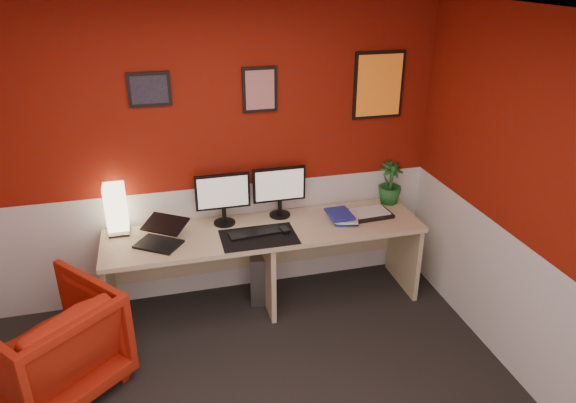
% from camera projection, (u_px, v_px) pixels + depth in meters
% --- Properties ---
extents(ceiling, '(4.00, 3.50, 0.01)m').
position_uv_depth(ceiling, '(222.00, 22.00, 2.27)').
color(ceiling, white).
rests_on(ceiling, ground).
extents(wall_back, '(4.00, 0.01, 2.50)m').
position_uv_depth(wall_back, '(200.00, 160.00, 4.34)').
color(wall_back, maroon).
rests_on(wall_back, ground).
extents(wall_right, '(0.01, 3.50, 2.50)m').
position_uv_depth(wall_right, '(559.00, 228.00, 3.25)').
color(wall_right, maroon).
rests_on(wall_right, ground).
extents(wainscot_back, '(4.00, 0.01, 1.00)m').
position_uv_depth(wainscot_back, '(206.00, 241.00, 4.64)').
color(wainscot_back, silver).
rests_on(wainscot_back, ground).
extents(wainscot_right, '(0.01, 3.50, 1.00)m').
position_uv_depth(wainscot_right, '(534.00, 327.00, 3.56)').
color(wainscot_right, silver).
rests_on(wainscot_right, ground).
extents(desk, '(2.60, 0.65, 0.73)m').
position_uv_depth(desk, '(266.00, 267.00, 4.50)').
color(desk, '#CBB982').
rests_on(desk, ground).
extents(shoji_lamp, '(0.16, 0.16, 0.40)m').
position_uv_depth(shoji_lamp, '(116.00, 211.00, 4.20)').
color(shoji_lamp, '#FFE5B2').
rests_on(shoji_lamp, desk).
extents(laptop, '(0.40, 0.38, 0.22)m').
position_uv_depth(laptop, '(157.00, 233.00, 4.06)').
color(laptop, black).
rests_on(laptop, desk).
extents(monitor_left, '(0.45, 0.06, 0.58)m').
position_uv_depth(monitor_left, '(223.00, 192.00, 4.32)').
color(monitor_left, black).
rests_on(monitor_left, desk).
extents(monitor_right, '(0.45, 0.06, 0.58)m').
position_uv_depth(monitor_right, '(280.00, 184.00, 4.46)').
color(monitor_right, black).
rests_on(monitor_right, desk).
extents(desk_mat, '(0.60, 0.38, 0.01)m').
position_uv_depth(desk_mat, '(259.00, 237.00, 4.22)').
color(desk_mat, black).
rests_on(desk_mat, desk).
extents(keyboard, '(0.43, 0.18, 0.02)m').
position_uv_depth(keyboard, '(255.00, 233.00, 4.26)').
color(keyboard, black).
rests_on(keyboard, desk_mat).
extents(mouse, '(0.08, 0.11, 0.03)m').
position_uv_depth(mouse, '(284.00, 230.00, 4.29)').
color(mouse, black).
rests_on(mouse, desk_mat).
extents(book_bottom, '(0.24, 0.29, 0.02)m').
position_uv_depth(book_bottom, '(333.00, 219.00, 4.49)').
color(book_bottom, '#212D99').
rests_on(book_bottom, desk).
extents(book_middle, '(0.28, 0.32, 0.02)m').
position_uv_depth(book_middle, '(334.00, 216.00, 4.48)').
color(book_middle, silver).
rests_on(book_middle, book_bottom).
extents(book_top, '(0.20, 0.26, 0.02)m').
position_uv_depth(book_top, '(329.00, 216.00, 4.44)').
color(book_top, '#212D99').
rests_on(book_top, book_middle).
extents(zen_tray, '(0.36, 0.27, 0.03)m').
position_uv_depth(zen_tray, '(370.00, 214.00, 4.58)').
color(zen_tray, black).
rests_on(zen_tray, desk).
extents(potted_plant, '(0.25, 0.25, 0.38)m').
position_uv_depth(potted_plant, '(390.00, 183.00, 4.75)').
color(potted_plant, '#19591E').
rests_on(potted_plant, desk).
extents(pc_tower, '(0.29, 0.48, 0.45)m').
position_uv_depth(pc_tower, '(262.00, 270.00, 4.72)').
color(pc_tower, '#99999E').
rests_on(pc_tower, ground).
extents(armchair, '(1.14, 1.14, 0.75)m').
position_uv_depth(armchair, '(49.00, 344.00, 3.59)').
color(armchair, '#A8200D').
rests_on(armchair, ground).
extents(art_left, '(0.32, 0.02, 0.26)m').
position_uv_depth(art_left, '(149.00, 89.00, 3.99)').
color(art_left, black).
rests_on(art_left, wall_back).
extents(art_center, '(0.28, 0.02, 0.36)m').
position_uv_depth(art_center, '(260.00, 90.00, 4.21)').
color(art_center, red).
rests_on(art_center, wall_back).
extents(art_right, '(0.44, 0.02, 0.56)m').
position_uv_depth(art_right, '(379.00, 85.00, 4.44)').
color(art_right, orange).
rests_on(art_right, wall_back).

